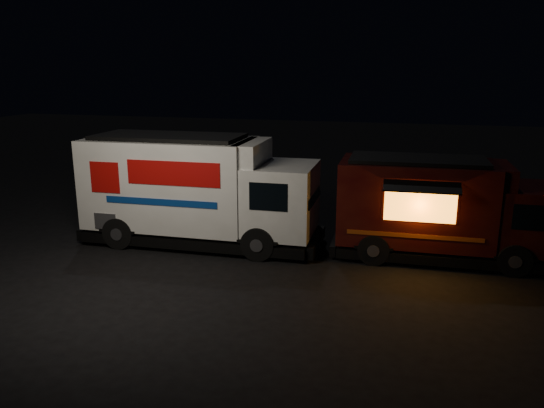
{
  "coord_description": "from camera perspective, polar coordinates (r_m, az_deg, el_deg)",
  "views": [
    {
      "loc": [
        4.4,
        -13.67,
        5.32
      ],
      "look_at": [
        0.13,
        2.0,
        1.12
      ],
      "focal_mm": 35.0,
      "sensor_mm": 36.0,
      "label": 1
    }
  ],
  "objects": [
    {
      "name": "red_truck",
      "position": [
        15.68,
        18.05,
        -0.54
      ],
      "size": [
        6.25,
        2.46,
        2.88
      ],
      "primitive_type": null,
      "rotation": [
        0.0,
        0.0,
        0.03
      ],
      "color": "#3E120B",
      "rests_on": "ground"
    },
    {
      "name": "ground",
      "position": [
        15.31,
        -2.45,
        -5.83
      ],
      "size": [
        80.0,
        80.0,
        0.0
      ],
      "primitive_type": "plane",
      "color": "black",
      "rests_on": "ground"
    },
    {
      "name": "white_truck",
      "position": [
        16.33,
        -7.64,
        1.47
      ],
      "size": [
        7.44,
        2.72,
        3.34
      ],
      "primitive_type": null,
      "rotation": [
        0.0,
        0.0,
        0.03
      ],
      "color": "white",
      "rests_on": "ground"
    }
  ]
}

